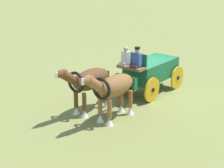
% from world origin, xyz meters
% --- Properties ---
extents(ground_plane, '(220.00, 220.00, 0.00)m').
position_xyz_m(ground_plane, '(0.00, 0.00, 0.00)').
color(ground_plane, olive).
extents(show_wagon, '(5.81, 1.83, 2.59)m').
position_xyz_m(show_wagon, '(0.19, -0.00, 1.11)').
color(show_wagon, '#195B38').
rests_on(show_wagon, ground).
extents(draft_horse_near, '(3.04, 0.92, 2.23)m').
position_xyz_m(draft_horse_near, '(3.82, 0.56, 1.36)').
color(draft_horse_near, brown).
rests_on(draft_horse_near, ground).
extents(draft_horse_off, '(3.13, 0.93, 2.23)m').
position_xyz_m(draft_horse_off, '(3.79, -0.74, 1.36)').
color(draft_horse_off, brown).
rests_on(draft_horse_off, ground).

